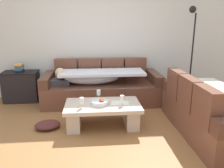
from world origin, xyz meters
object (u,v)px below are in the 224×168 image
Objects in this scene: couch_near_window at (211,113)px; side_cabinet at (22,86)px; couch_along_wall at (100,87)px; floor_lamp at (191,48)px; coffee_table at (103,112)px; wine_glass_far_back at (99,93)px; fruit_bowl at (100,102)px; wine_glass_near_right at (122,98)px; book_stack_on_cabinet at (19,68)px; crumpled_garment at (48,125)px; wine_glass_near_left at (82,101)px; open_magazine at (120,103)px.

side_cabinet is at bearing 61.57° from couch_near_window.
couch_along_wall is 1.22× the size of floor_lamp.
coffee_table is 0.62× the size of floor_lamp.
wine_glass_far_back is (-0.06, 0.22, 0.26)m from coffee_table.
coffee_table is 4.29× the size of fruit_bowl.
book_stack_on_cabinet is at bearing 143.24° from wine_glass_near_right.
crumpled_garment is (-0.89, -1.16, -0.27)m from couch_along_wall.
couch_along_wall is at bearing 103.43° from wine_glass_near_right.
side_cabinet reaches higher than wine_glass_near_left.
open_magazine is 0.70× the size of crumpled_garment.
couch_near_window is at bearing -28.44° from book_stack_on_cabinet.
couch_near_window is 1.34m from wine_glass_near_right.
coffee_table is 0.32m from open_magazine.
couch_near_window is at bearing -12.48° from fruit_bowl.
open_magazine is at bearing -35.25° from side_cabinet.
couch_along_wall is 14.38× the size of wine_glass_far_back.
couch_along_wall is 8.53× the size of open_magazine.
crumpled_garment is (-2.49, 0.38, -0.28)m from couch_near_window.
book_stack_on_cabinet is at bearing 139.09° from fruit_bowl.
book_stack_on_cabinet is 3.60m from floor_lamp.
wine_glass_near_left is at bearing -175.67° from wine_glass_near_right.
couch_along_wall is 8.53× the size of fruit_bowl.
fruit_bowl is at bearing 77.52° from couch_near_window.
fruit_bowl is 0.33m from open_magazine.
couch_along_wall is 1.99× the size of coffee_table.
floor_lamp is (1.91, 0.02, 0.79)m from couch_along_wall.
crumpled_garment is at bearing 176.27° from wine_glass_near_right.
wine_glass_far_back reaches higher than coffee_table.
wine_glass_far_back is 0.97m from crumpled_garment.
coffee_table is 2.15m from side_cabinet.
crumpled_garment is (-0.83, -0.24, -0.44)m from wine_glass_far_back.
wine_glass_near_right is at bearing -18.09° from coffee_table.
open_magazine reaches higher than coffee_table.
coffee_table is at bearing 35.79° from fruit_bowl.
wine_glass_near_left is at bearing -155.82° from coffee_table.
side_cabinet reaches higher than wine_glass_far_back.
coffee_table is at bearing 1.32° from crumpled_garment.
book_stack_on_cabinet is at bearing 172.20° from couch_along_wall.
crumpled_garment is (-1.19, 0.08, -0.44)m from wine_glass_near_right.
side_cabinet reaches higher than coffee_table.
wine_glass_near_right is at bearing -36.77° from side_cabinet.
fruit_bowl is 1.69× the size of wine_glass_near_right.
book_stack_on_cabinet is 0.12× the size of floor_lamp.
couch_near_window reaches higher than wine_glass_near_right.
wine_glass_near_left reaches higher than coffee_table.
book_stack_on_cabinet reaches higher than crumpled_garment.
coffee_table is (-1.60, 0.40, -0.10)m from couch_near_window.
coffee_table is 7.23× the size of wine_glass_near_left.
floor_lamp reaches higher than book_stack_on_cabinet.
couch_near_window reaches higher than wine_glass_far_back.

